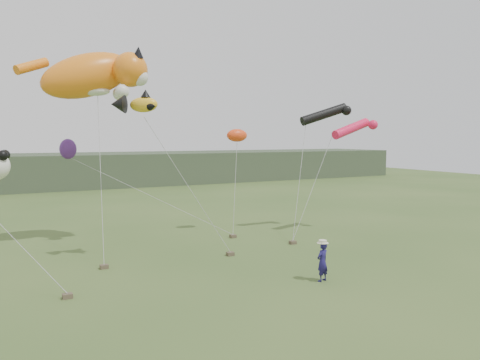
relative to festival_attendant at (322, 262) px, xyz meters
name	(u,v)px	position (x,y,z in m)	size (l,w,h in m)	color
ground	(283,283)	(-1.63, 0.49, -0.83)	(120.00, 120.00, 0.00)	#385123
headland	(61,171)	(-4.74, 45.18, 1.09)	(90.00, 13.00, 4.00)	#2D3D28
festival_attendant	(322,262)	(0.00, 0.00, 0.00)	(0.61, 0.40, 1.66)	#1C1654
sandbag_anchors	(198,256)	(-3.12, 6.05, -0.74)	(12.93, 6.88, 0.19)	brown
cat_kite	(97,75)	(-6.82, 11.15, 8.59)	(6.71, 3.58, 3.66)	orange
fish_kite	(134,104)	(-6.06, 6.50, 6.75)	(2.37, 1.56, 1.14)	gold
tube_kites	(341,120)	(7.65, 8.14, 6.28)	(4.37, 2.75, 2.37)	black
misc_kites	(158,142)	(-3.02, 12.52, 4.92)	(10.79, 4.30, 1.84)	#EC4216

